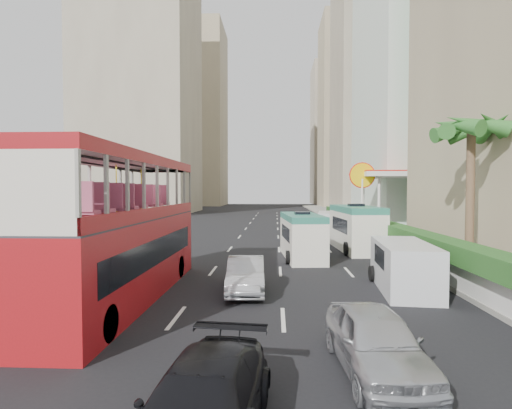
# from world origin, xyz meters

# --- Properties ---
(ground_plane) EXTENTS (200.00, 200.00, 0.00)m
(ground_plane) POSITION_xyz_m (0.00, 0.00, 0.00)
(ground_plane) COLOR black
(ground_plane) RESTS_ON ground
(double_decker_bus) EXTENTS (2.50, 11.00, 5.06)m
(double_decker_bus) POSITION_xyz_m (-6.00, 0.00, 2.53)
(double_decker_bus) COLOR #A21217
(double_decker_bus) RESTS_ON ground
(car_silver_lane_a) EXTENTS (1.57, 3.96, 1.28)m
(car_silver_lane_a) POSITION_xyz_m (-1.75, 1.17, 0.00)
(car_silver_lane_a) COLOR #AFB1B6
(car_silver_lane_a) RESTS_ON ground
(car_silver_lane_b) EXTENTS (1.87, 4.08, 1.35)m
(car_silver_lane_b) POSITION_xyz_m (1.47, -5.37, 0.00)
(car_silver_lane_b) COLOR #AFB1B6
(car_silver_lane_b) RESTS_ON ground
(van_asset) EXTENTS (2.76, 5.12, 1.37)m
(van_asset) POSITION_xyz_m (1.35, 17.30, 0.00)
(van_asset) COLOR silver
(van_asset) RESTS_ON ground
(minibus_near) EXTENTS (2.37, 5.76, 2.49)m
(minibus_near) POSITION_xyz_m (0.86, 8.81, 1.24)
(minibus_near) COLOR silver
(minibus_near) RESTS_ON ground
(minibus_far) EXTENTS (2.50, 6.49, 2.83)m
(minibus_far) POSITION_xyz_m (4.51, 12.00, 1.41)
(minibus_far) COLOR silver
(minibus_far) RESTS_ON ground
(panel_van_near) EXTENTS (2.24, 4.72, 1.83)m
(panel_van_near) POSITION_xyz_m (4.28, 1.72, 0.91)
(panel_van_near) COLOR silver
(panel_van_near) RESTS_ON ground
(panel_van_far) EXTENTS (2.42, 4.85, 1.86)m
(panel_van_far) POSITION_xyz_m (4.24, 22.95, 0.93)
(panel_van_far) COLOR silver
(panel_van_far) RESTS_ON ground
(sidewalk) EXTENTS (6.00, 120.00, 0.18)m
(sidewalk) POSITION_xyz_m (9.00, 25.00, 0.09)
(sidewalk) COLOR #99968C
(sidewalk) RESTS_ON ground
(kerb_wall) EXTENTS (0.30, 44.00, 1.00)m
(kerb_wall) POSITION_xyz_m (6.20, 14.00, 0.68)
(kerb_wall) COLOR silver
(kerb_wall) RESTS_ON sidewalk
(hedge) EXTENTS (1.10, 44.00, 0.70)m
(hedge) POSITION_xyz_m (6.20, 14.00, 1.53)
(hedge) COLOR #2D6626
(hedge) RESTS_ON kerb_wall
(palm_tree) EXTENTS (0.36, 0.36, 6.40)m
(palm_tree) POSITION_xyz_m (7.80, 4.00, 3.38)
(palm_tree) COLOR brown
(palm_tree) RESTS_ON sidewalk
(shell_station) EXTENTS (6.50, 8.00, 5.50)m
(shell_station) POSITION_xyz_m (10.00, 23.00, 2.75)
(shell_station) COLOR silver
(shell_station) RESTS_ON ground
(tower_mid) EXTENTS (16.00, 16.00, 50.00)m
(tower_mid) POSITION_xyz_m (18.00, 58.00, 25.00)
(tower_mid) COLOR #B3A68D
(tower_mid) RESTS_ON ground
(tower_far_a) EXTENTS (14.00, 14.00, 44.00)m
(tower_far_a) POSITION_xyz_m (17.00, 82.00, 22.00)
(tower_far_a) COLOR tan
(tower_far_a) RESTS_ON ground
(tower_far_b) EXTENTS (14.00, 14.00, 40.00)m
(tower_far_b) POSITION_xyz_m (17.00, 104.00, 20.00)
(tower_far_b) COLOR #B3A68D
(tower_far_b) RESTS_ON ground
(tower_left_a) EXTENTS (18.00, 18.00, 52.00)m
(tower_left_a) POSITION_xyz_m (-24.00, 55.00, 26.00)
(tower_left_a) COLOR #B3A68D
(tower_left_a) RESTS_ON ground
(tower_left_b) EXTENTS (16.00, 16.00, 46.00)m
(tower_left_b) POSITION_xyz_m (-22.00, 90.00, 23.00)
(tower_left_b) COLOR tan
(tower_left_b) RESTS_ON ground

